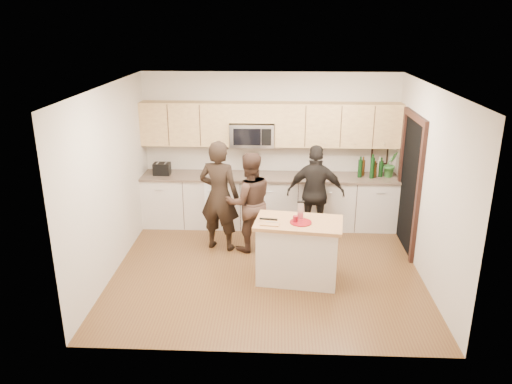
{
  "coord_description": "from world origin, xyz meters",
  "views": [
    {
      "loc": [
        0.14,
        -6.7,
        3.56
      ],
      "look_at": [
        -0.18,
        0.35,
        1.1
      ],
      "focal_mm": 35.0,
      "sensor_mm": 36.0,
      "label": 1
    }
  ],
  "objects_px": {
    "island": "(298,250)",
    "woman_right": "(316,193)",
    "woman_left": "(219,196)",
    "woman_center": "(249,202)",
    "toaster": "(162,169)"
  },
  "relations": [
    {
      "from": "island",
      "to": "woman_center",
      "type": "relative_size",
      "value": 0.79
    },
    {
      "from": "woman_left",
      "to": "woman_center",
      "type": "bearing_deg",
      "value": -167.14
    },
    {
      "from": "island",
      "to": "woman_right",
      "type": "distance_m",
      "value": 1.51
    },
    {
      "from": "island",
      "to": "woman_right",
      "type": "height_order",
      "value": "woman_right"
    },
    {
      "from": "woman_center",
      "to": "woman_right",
      "type": "height_order",
      "value": "woman_right"
    },
    {
      "from": "island",
      "to": "woman_center",
      "type": "bearing_deg",
      "value": 135.11
    },
    {
      "from": "woman_left",
      "to": "island",
      "type": "bearing_deg",
      "value": 156.03
    },
    {
      "from": "woman_center",
      "to": "island",
      "type": "bearing_deg",
      "value": 111.18
    },
    {
      "from": "island",
      "to": "toaster",
      "type": "xyz_separation_m",
      "value": [
        -2.35,
        1.96,
        0.59
      ]
    },
    {
      "from": "woman_left",
      "to": "woman_center",
      "type": "relative_size",
      "value": 1.11
    },
    {
      "from": "island",
      "to": "woman_left",
      "type": "height_order",
      "value": "woman_left"
    },
    {
      "from": "woman_left",
      "to": "woman_right",
      "type": "bearing_deg",
      "value": -149.34
    },
    {
      "from": "island",
      "to": "woman_left",
      "type": "xyz_separation_m",
      "value": [
        -1.22,
        0.99,
        0.45
      ]
    },
    {
      "from": "woman_right",
      "to": "woman_center",
      "type": "bearing_deg",
      "value": 27.71
    },
    {
      "from": "woman_center",
      "to": "woman_right",
      "type": "bearing_deg",
      "value": -173.6
    }
  ]
}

